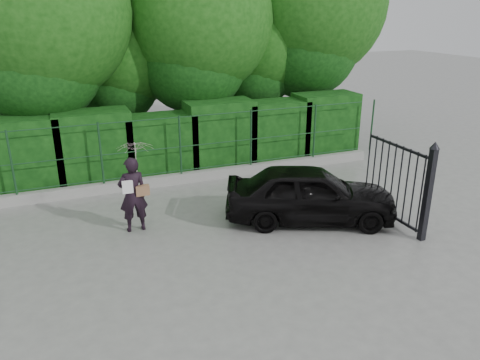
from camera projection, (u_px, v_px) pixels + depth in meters
name	position (u px, v px, depth m)	size (l,w,h in m)	color
ground	(217.00, 252.00, 10.33)	(80.00, 80.00, 0.00)	gray
kerb	(169.00, 180.00, 14.20)	(14.00, 0.25, 0.30)	#9E9E99
fence	(174.00, 146.00, 13.91)	(14.13, 0.06, 1.80)	#183F20
hedge	(162.00, 142.00, 14.78)	(14.20, 1.20, 2.25)	black
trees	(173.00, 22.00, 15.87)	(17.10, 6.15, 8.08)	black
gate	(413.00, 185.00, 10.88)	(0.22, 2.33, 2.36)	black
woman	(135.00, 176.00, 10.93)	(0.91, 0.86, 2.18)	black
car	(310.00, 194.00, 11.64)	(1.69, 4.20, 1.43)	black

